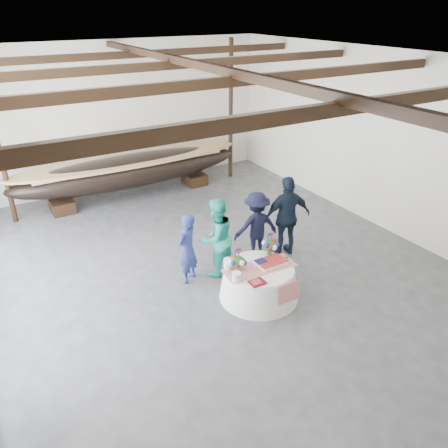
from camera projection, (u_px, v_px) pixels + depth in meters
floor at (209, 267)px, 10.06m from camera, size 10.00×12.00×0.01m
wall_back at (116, 117)px, 13.65m from camera, size 10.00×0.02×4.50m
wall_right at (377, 140)px, 11.31m from camera, size 0.02×12.00×4.50m
ceiling at (205, 60)px, 8.02m from camera, size 10.00×12.00×0.01m
pavilion_structure at (187, 81)px, 8.88m from camera, size 9.80×11.76×4.50m
longboat_display at (131, 170)px, 13.33m from camera, size 7.19×1.44×1.35m
banquet_table at (259, 282)px, 8.89m from camera, size 1.62×1.62×0.70m
tabletop_items at (255, 258)px, 8.78m from camera, size 1.53×1.03×0.40m
guest_woman_blue at (187, 249)px, 9.22m from camera, size 0.69×0.63×1.59m
guest_woman_teal at (216, 238)px, 9.43m from camera, size 0.99×0.84×1.80m
guest_man_left at (256, 226)px, 10.09m from camera, size 1.16×0.80×1.66m
guest_man_right at (287, 217)px, 10.17m from camera, size 1.22×0.70×1.97m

